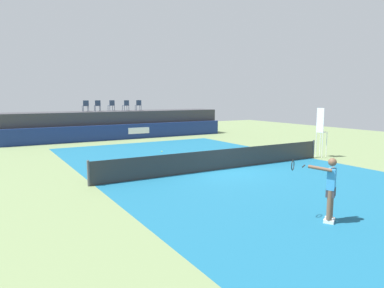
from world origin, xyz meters
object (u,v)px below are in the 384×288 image
object	(u,v)px
spectator_chair_center	(111,105)
spectator_chair_far_left	(86,105)
spectator_chair_left	(98,105)
umpire_chair	(321,129)
spectator_chair_right	(126,105)
tennis_ball	(162,152)
net_post_near	(88,173)
spectator_chair_far_right	(138,105)
tennis_player	(330,188)
net_post_far	(313,149)

from	to	relation	value
spectator_chair_center	spectator_chair_far_left	bearing A→B (deg)	-172.17
spectator_chair_left	spectator_chair_center	size ratio (longest dim) A/B	1.00
spectator_chair_center	umpire_chair	distance (m)	17.05
spectator_chair_far_left	spectator_chair_right	bearing A→B (deg)	-1.90
spectator_chair_center	umpire_chair	bearing A→B (deg)	-65.59
spectator_chair_right	tennis_ball	bearing A→B (deg)	-96.41
spectator_chair_center	umpire_chair	xyz separation A→B (m)	(7.03, -15.49, -1.11)
spectator_chair_left	net_post_near	world-z (taller)	spectator_chair_left
spectator_chair_left	net_post_near	size ratio (longest dim) A/B	0.89
spectator_chair_left	spectator_chair_far_left	bearing A→B (deg)	-167.97
spectator_chair_far_right	tennis_player	size ratio (longest dim) A/B	0.50
spectator_chair_far_left	net_post_far	xyz separation A→B (m)	(8.71, -15.18, -2.19)
spectator_chair_far_left	umpire_chair	xyz separation A→B (m)	(9.23, -15.19, -1.11)
umpire_chair	spectator_chair_center	bearing A→B (deg)	114.41
umpire_chair	net_post_far	bearing A→B (deg)	178.65
spectator_chair_far_right	net_post_near	world-z (taller)	spectator_chair_far_right
spectator_chair_center	spectator_chair_right	xyz separation A→B (m)	(1.11, -0.41, 0.00)
spectator_chair_left	tennis_ball	xyz separation A→B (m)	(1.29, -9.30, -2.66)
tennis_player	spectator_chair_left	bearing A→B (deg)	89.83
spectator_chair_right	net_post_near	world-z (taller)	spectator_chair_right
spectator_chair_center	spectator_chair_left	bearing A→B (deg)	-175.80
tennis_ball	umpire_chair	bearing A→B (deg)	-41.36
spectator_chair_center	tennis_player	size ratio (longest dim) A/B	0.50
spectator_chair_right	spectator_chair_far_right	world-z (taller)	same
spectator_chair_left	spectator_chair_far_right	xyz separation A→B (m)	(3.43, -0.28, 0.00)
spectator_chair_left	tennis_player	size ratio (longest dim) A/B	0.50
spectator_chair_center	spectator_chair_far_right	distance (m)	2.27
tennis_player	tennis_ball	distance (m)	13.38
spectator_chair_left	umpire_chair	size ratio (longest dim) A/B	0.32
spectator_chair_right	tennis_ball	xyz separation A→B (m)	(-1.01, -8.98, -2.66)
net_post_far	tennis_ball	world-z (taller)	net_post_far
spectator_chair_center	net_post_near	world-z (taller)	spectator_chair_center
net_post_far	spectator_chair_center	bearing A→B (deg)	112.81
spectator_chair_right	tennis_player	xyz separation A→B (m)	(-2.36, -22.26, -1.73)
tennis_player	spectator_chair_far_right	bearing A→B (deg)	81.10
spectator_chair_far_right	net_post_near	bearing A→B (deg)	-118.27
spectator_chair_far_right	net_post_far	distance (m)	15.86
spectator_chair_far_left	net_post_far	size ratio (longest dim) A/B	0.89
tennis_ball	spectator_chair_center	bearing A→B (deg)	90.61
umpire_chair	tennis_ball	world-z (taller)	umpire_chair
spectator_chair_left	tennis_ball	world-z (taller)	spectator_chair_left
spectator_chair_far_left	spectator_chair_right	size ratio (longest dim) A/B	1.00
spectator_chair_left	net_post_far	bearing A→B (deg)	-63.43
spectator_chair_far_left	spectator_chair_right	world-z (taller)	same
spectator_chair_right	net_post_near	distance (m)	16.76
spectator_chair_right	net_post_near	bearing A→B (deg)	-114.91
spectator_chair_far_left	tennis_ball	size ratio (longest dim) A/B	13.06
umpire_chair	net_post_far	size ratio (longest dim) A/B	2.76
spectator_chair_far_left	spectator_chair_right	xyz separation A→B (m)	(3.31, -0.11, 0.00)
spectator_chair_center	umpire_chair	size ratio (longest dim) A/B	0.32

